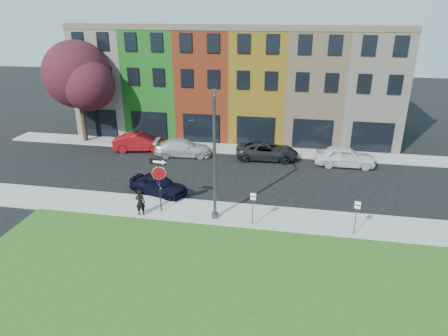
% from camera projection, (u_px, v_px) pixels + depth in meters
% --- Properties ---
extents(ground, '(120.00, 120.00, 0.00)m').
position_uv_depth(ground, '(222.00, 242.00, 21.63)').
color(ground, black).
rests_on(ground, ground).
extents(sidewalk_near, '(40.00, 3.00, 0.12)m').
position_uv_depth(sidewalk_near, '(264.00, 217.00, 24.00)').
color(sidewalk_near, gray).
rests_on(sidewalk_near, ground).
extents(sidewalk_far, '(40.00, 2.40, 0.12)m').
position_uv_depth(sidewalk_far, '(220.00, 148.00, 35.79)').
color(sidewalk_far, gray).
rests_on(sidewalk_far, ground).
extents(rowhouse_block, '(30.00, 10.12, 10.00)m').
position_uv_depth(rowhouse_block, '(237.00, 81.00, 39.50)').
color(rowhouse_block, beige).
rests_on(rowhouse_block, ground).
extents(stop_sign, '(1.05, 0.12, 3.42)m').
position_uv_depth(stop_sign, '(159.00, 175.00, 23.76)').
color(stop_sign, black).
rests_on(stop_sign, sidewalk_near).
extents(man, '(0.68, 0.52, 1.63)m').
position_uv_depth(man, '(140.00, 203.00, 23.91)').
color(man, black).
rests_on(man, sidewalk_near).
extents(sedan_near, '(3.90, 4.97, 1.38)m').
position_uv_depth(sedan_near, '(158.00, 185.00, 26.90)').
color(sedan_near, black).
rests_on(sedan_near, ground).
extents(parked_car_red, '(3.54, 5.37, 1.55)m').
position_uv_depth(parked_car_red, '(140.00, 142.00, 35.11)').
color(parked_car_red, maroon).
rests_on(parked_car_red, ground).
extents(parked_car_silver, '(3.27, 5.35, 1.40)m').
position_uv_depth(parked_car_silver, '(183.00, 148.00, 33.95)').
color(parked_car_silver, '#B7B6BC').
rests_on(parked_car_silver, ground).
extents(parked_car_dark, '(3.02, 5.44, 1.43)m').
position_uv_depth(parked_car_dark, '(267.00, 151.00, 33.16)').
color(parked_car_dark, black).
rests_on(parked_car_dark, ground).
extents(parked_car_white, '(2.02, 4.75, 1.60)m').
position_uv_depth(parked_car_white, '(345.00, 156.00, 31.68)').
color(parked_car_white, white).
rests_on(parked_car_white, ground).
extents(street_lamp, '(0.80, 2.55, 7.32)m').
position_uv_depth(street_lamp, '(215.00, 158.00, 22.70)').
color(street_lamp, '#45474A').
rests_on(street_lamp, sidewalk_near).
extents(parking_sign_a, '(0.32, 0.09, 2.12)m').
position_uv_depth(parking_sign_a, '(253.00, 204.00, 22.56)').
color(parking_sign_a, '#45474A').
rests_on(parking_sign_a, sidewalk_near).
extents(parking_sign_b, '(0.31, 0.13, 2.12)m').
position_uv_depth(parking_sign_b, '(356.00, 213.00, 21.61)').
color(parking_sign_b, '#45474A').
rests_on(parking_sign_b, sidewalk_near).
extents(tree_purple, '(7.15, 6.25, 9.13)m').
position_uv_depth(tree_purple, '(79.00, 76.00, 35.51)').
color(tree_purple, black).
rests_on(tree_purple, sidewalk_far).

